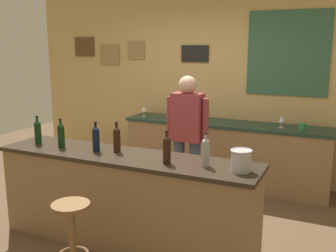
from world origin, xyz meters
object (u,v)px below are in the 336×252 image
at_px(wine_bottle_a, 38,131).
at_px(wine_bottle_b, 61,135).
at_px(bartender, 187,134).
at_px(bar_stool, 72,228).
at_px(wine_bottle_c, 96,138).
at_px(ice_bucket, 241,160).
at_px(wine_glass_a, 144,109).
at_px(wine_glass_d, 193,113).
at_px(coffee_mug, 302,127).
at_px(wine_glass_c, 178,111).
at_px(wine_bottle_e, 167,149).
at_px(wine_bottle_f, 206,151).
at_px(wine_bottle_d, 117,139).
at_px(wine_glass_b, 172,110).

height_order(wine_bottle_a, wine_bottle_b, same).
bearing_deg(bartender, bar_stool, -100.72).
height_order(wine_bottle_c, ice_bucket, wine_bottle_c).
bearing_deg(bar_stool, wine_glass_a, 106.05).
bearing_deg(wine_bottle_c, wine_glass_d, 83.30).
height_order(ice_bucket, coffee_mug, ice_bucket).
distance_m(bar_stool, wine_glass_c, 2.83).
height_order(wine_bottle_c, wine_bottle_e, same).
bearing_deg(wine_glass_d, wine_bottle_e, -74.81).
distance_m(bartender, wine_glass_d, 1.06).
xyz_separation_m(wine_bottle_a, ice_bucket, (2.21, 0.00, -0.04)).
xyz_separation_m(bartender, bar_stool, (-0.33, -1.73, -0.48)).
distance_m(bartender, wine_bottle_a, 1.67).
xyz_separation_m(wine_bottle_f, wine_glass_c, (-1.16, 2.06, -0.05)).
relative_size(wine_bottle_b, wine_bottle_e, 1.00).
distance_m(wine_bottle_d, wine_glass_a, 2.09).
xyz_separation_m(wine_bottle_b, wine_bottle_e, (1.23, -0.05, 0.00)).
distance_m(bar_stool, coffee_mug, 3.13).
bearing_deg(bartender, wine_glass_d, 107.65).
height_order(wine_bottle_e, wine_glass_a, wine_bottle_e).
bearing_deg(wine_glass_b, wine_bottle_f, -58.73).
distance_m(wine_bottle_d, coffee_mug, 2.47).
xyz_separation_m(wine_bottle_a, wine_glass_b, (0.63, 2.09, -0.05)).
relative_size(ice_bucket, wine_glass_a, 1.21).
xyz_separation_m(wine_bottle_c, coffee_mug, (1.74, 1.99, -0.11)).
relative_size(wine_bottle_d, coffee_mug, 2.45).
height_order(wine_glass_c, coffee_mug, wine_glass_c).
bearing_deg(wine_bottle_e, wine_glass_b, 113.27).
relative_size(wine_bottle_e, wine_bottle_f, 1.00).
bearing_deg(ice_bucket, wine_glass_c, 125.64).
relative_size(wine_bottle_a, coffee_mug, 2.45).
height_order(wine_bottle_a, ice_bucket, wine_bottle_a).
bearing_deg(wine_glass_c, wine_bottle_a, -109.49).
bearing_deg(wine_bottle_a, ice_bucket, 0.12).
height_order(wine_bottle_a, wine_glass_d, wine_bottle_a).
height_order(wine_bottle_d, wine_bottle_e, same).
distance_m(wine_glass_c, coffee_mug, 1.76).
bearing_deg(bar_stool, wine_glass_c, 95.06).
distance_m(bartender, wine_glass_c, 1.19).
bearing_deg(wine_glass_d, wine_bottle_d, -91.21).
height_order(wine_bottle_e, wine_glass_d, wine_bottle_e).
relative_size(ice_bucket, wine_glass_b, 1.21).
distance_m(wine_bottle_c, coffee_mug, 2.65).
bearing_deg(coffee_mug, wine_bottle_c, -131.11).
distance_m(wine_bottle_b, wine_bottle_d, 0.62).
bearing_deg(wine_bottle_b, wine_glass_c, 79.07).
distance_m(wine_bottle_d, wine_glass_d, 1.96).
xyz_separation_m(wine_bottle_c, wine_glass_a, (-0.55, 2.02, -0.05)).
distance_m(wine_bottle_d, wine_bottle_e, 0.63).
bearing_deg(wine_glass_d, bar_stool, -90.14).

